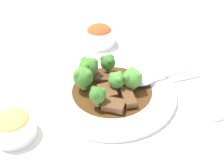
% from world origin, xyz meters
% --- Properties ---
extents(ground_plane, '(4.00, 4.00, 0.00)m').
position_xyz_m(ground_plane, '(0.00, 0.00, 0.00)').
color(ground_plane, white).
extents(main_plate, '(0.32, 0.32, 0.02)m').
position_xyz_m(main_plate, '(0.00, 0.00, 0.01)').
color(main_plate, white).
rests_on(main_plate, ground_plane).
extents(beef_strip_0, '(0.05, 0.07, 0.01)m').
position_xyz_m(beef_strip_0, '(-0.03, -0.03, 0.02)').
color(beef_strip_0, '#56331E').
rests_on(beef_strip_0, main_plate).
extents(beef_strip_1, '(0.06, 0.05, 0.01)m').
position_xyz_m(beef_strip_1, '(0.03, 0.05, 0.03)').
color(beef_strip_1, brown).
rests_on(beef_strip_1, main_plate).
extents(beef_strip_2, '(0.04, 0.05, 0.01)m').
position_xyz_m(beef_strip_2, '(-0.04, 0.03, 0.03)').
color(beef_strip_2, '#56331E').
rests_on(beef_strip_2, main_plate).
extents(beef_strip_3, '(0.06, 0.06, 0.01)m').
position_xyz_m(beef_strip_3, '(0.02, -0.01, 0.03)').
color(beef_strip_3, brown).
rests_on(beef_strip_3, main_plate).
extents(beef_strip_4, '(0.04, 0.05, 0.02)m').
position_xyz_m(beef_strip_4, '(0.06, 0.02, 0.03)').
color(beef_strip_4, brown).
rests_on(beef_strip_4, main_plate).
extents(broccoli_floret_0, '(0.05, 0.05, 0.06)m').
position_xyz_m(broccoli_floret_0, '(-0.02, -0.07, 0.05)').
color(broccoli_floret_0, '#7FA84C').
rests_on(broccoli_floret_0, main_plate).
extents(broccoli_floret_1, '(0.04, 0.04, 0.05)m').
position_xyz_m(broccoli_floret_1, '(0.00, 0.01, 0.05)').
color(broccoli_floret_1, '#7FA84C').
rests_on(broccoli_floret_1, main_plate).
extents(broccoli_floret_2, '(0.05, 0.05, 0.06)m').
position_xyz_m(broccoli_floret_2, '(0.02, -0.07, 0.05)').
color(broccoli_floret_2, '#7FA84C').
rests_on(broccoli_floret_2, main_plate).
extents(broccoli_floret_3, '(0.04, 0.04, 0.05)m').
position_xyz_m(broccoli_floret_3, '(0.07, -0.01, 0.05)').
color(broccoli_floret_3, '#8EB756').
rests_on(broccoli_floret_3, main_plate).
extents(broccoli_floret_4, '(0.04, 0.04, 0.05)m').
position_xyz_m(broccoli_floret_4, '(-0.06, -0.03, 0.05)').
color(broccoli_floret_4, '#7FA84C').
rests_on(broccoli_floret_4, main_plate).
extents(broccoli_floret_5, '(0.05, 0.05, 0.06)m').
position_xyz_m(broccoli_floret_5, '(-0.01, 0.05, 0.05)').
color(broccoli_floret_5, '#7FA84C').
rests_on(broccoli_floret_5, main_plate).
extents(serving_spoon, '(0.14, 0.18, 0.01)m').
position_xyz_m(serving_spoon, '(-0.06, 0.07, 0.03)').
color(serving_spoon, silver).
rests_on(serving_spoon, main_plate).
extents(side_bowl_kimchi, '(0.09, 0.09, 0.06)m').
position_xyz_m(side_bowl_kimchi, '(-0.22, -0.11, 0.03)').
color(side_bowl_kimchi, white).
rests_on(side_bowl_kimchi, ground_plane).
extents(side_bowl_appetizer, '(0.10, 0.10, 0.06)m').
position_xyz_m(side_bowl_appetizer, '(0.19, -0.16, 0.03)').
color(side_bowl_appetizer, white).
rests_on(side_bowl_appetizer, ground_plane).
extents(sauce_dish, '(0.08, 0.08, 0.01)m').
position_xyz_m(sauce_dish, '(-0.02, 0.24, 0.01)').
color(sauce_dish, white).
rests_on(sauce_dish, ground_plane).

